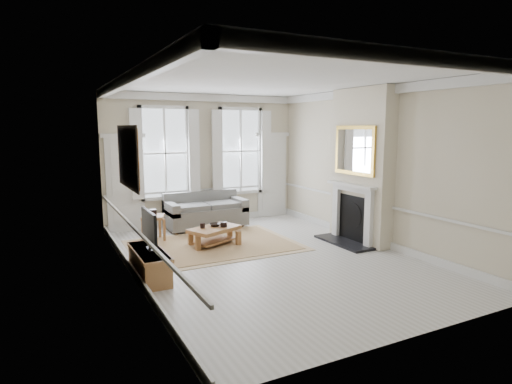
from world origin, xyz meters
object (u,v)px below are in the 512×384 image
sofa (205,213)px  tv_stand (149,264)px  side_table (153,220)px  coffee_table (214,231)px

sofa → tv_stand: (-2.17, -3.14, -0.13)m
sofa → tv_stand: 3.82m
side_table → coffee_table: (1.08, -1.01, -0.14)m
sofa → coffee_table: (-0.44, -1.77, -0.04)m
coffee_table → tv_stand: (-1.73, -1.37, -0.09)m
sofa → side_table: sofa is taller
side_table → tv_stand: bearing=-105.3°
side_table → tv_stand: 2.48m
coffee_table → side_table: bearing=113.4°
side_table → coffee_table: 1.49m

